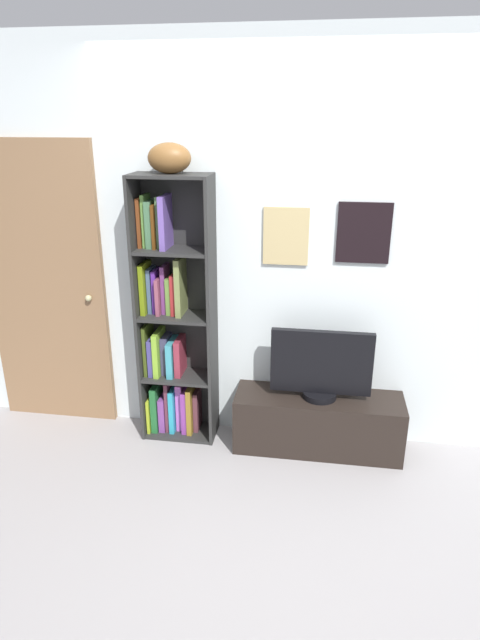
{
  "coord_description": "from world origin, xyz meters",
  "views": [
    {
      "loc": [
        0.16,
        -2.2,
        2.1
      ],
      "look_at": [
        -0.31,
        0.85,
        0.92
      ],
      "focal_mm": 30.18,
      "sensor_mm": 36.0,
      "label": 1
    }
  ],
  "objects_px": {
    "bookshelf": "(172,327)",
    "television": "(321,366)",
    "tv_stand": "(318,423)",
    "door": "(47,289)",
    "football": "(169,158)"
  },
  "relations": [
    {
      "from": "bookshelf",
      "to": "television",
      "type": "relative_size",
      "value": 2.76
    },
    {
      "from": "tv_stand",
      "to": "television",
      "type": "bearing_deg",
      "value": 90.0
    },
    {
      "from": "football",
      "to": "door",
      "type": "relative_size",
      "value": 0.13
    },
    {
      "from": "television",
      "to": "door",
      "type": "distance_m",
      "value": 1.93
    },
    {
      "from": "football",
      "to": "door",
      "type": "distance_m",
      "value": 1.29
    },
    {
      "from": "football",
      "to": "door",
      "type": "xyz_separation_m",
      "value": [
        -0.94,
        0.11,
        -0.88
      ]
    },
    {
      "from": "tv_stand",
      "to": "door",
      "type": "relative_size",
      "value": 0.56
    },
    {
      "from": "football",
      "to": "door",
      "type": "bearing_deg",
      "value": 173.49
    },
    {
      "from": "bookshelf",
      "to": "door",
      "type": "bearing_deg",
      "value": 175.1
    },
    {
      "from": "television",
      "to": "door",
      "type": "relative_size",
      "value": 0.33
    },
    {
      "from": "tv_stand",
      "to": "door",
      "type": "bearing_deg",
      "value": 175.48
    },
    {
      "from": "television",
      "to": "door",
      "type": "xyz_separation_m",
      "value": [
        -1.89,
        0.15,
        0.38
      ]
    },
    {
      "from": "bookshelf",
      "to": "television",
      "type": "distance_m",
      "value": 1.01
    },
    {
      "from": "bookshelf",
      "to": "football",
      "type": "xyz_separation_m",
      "value": [
        0.05,
        -0.03,
        1.08
      ]
    },
    {
      "from": "tv_stand",
      "to": "door",
      "type": "xyz_separation_m",
      "value": [
        -1.89,
        0.15,
        0.79
      ]
    }
  ]
}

